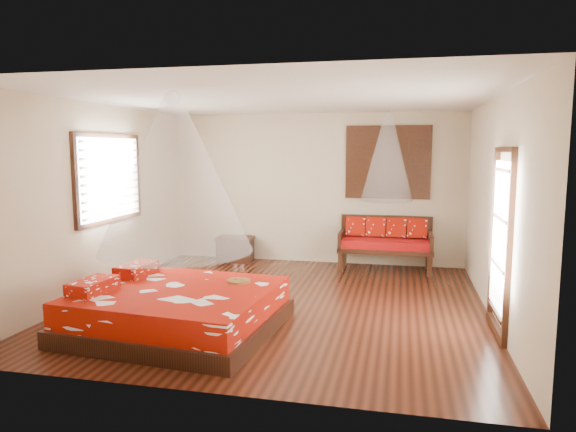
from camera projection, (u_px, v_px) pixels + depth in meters
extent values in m
cube|color=black|center=(282.00, 303.00, 7.17)|extent=(5.50, 5.50, 0.02)
cube|color=white|center=(281.00, 98.00, 6.81)|extent=(5.50, 5.50, 0.02)
cube|color=beige|center=(100.00, 199.00, 7.58)|extent=(0.02, 5.50, 2.80)
cube|color=beige|center=(497.00, 208.00, 6.40)|extent=(0.02, 5.50, 2.80)
cube|color=beige|center=(315.00, 189.00, 9.67)|extent=(5.50, 0.02, 2.80)
cube|color=beige|center=(207.00, 237.00, 4.32)|extent=(5.50, 0.02, 2.80)
cube|color=black|center=(179.00, 322.00, 6.09)|extent=(2.42, 2.22, 0.20)
cube|color=#991104|center=(178.00, 301.00, 6.06)|extent=(2.31, 2.12, 0.30)
cube|color=#991104|center=(93.00, 286.00, 5.88)|extent=(0.37, 0.62, 0.15)
cube|color=#991104|center=(136.00, 269.00, 6.69)|extent=(0.37, 0.62, 0.15)
cube|color=black|center=(341.00, 260.00, 8.96)|extent=(0.08, 0.08, 0.42)
cube|color=black|center=(430.00, 264.00, 8.63)|extent=(0.08, 0.08, 0.42)
cube|color=black|center=(344.00, 253.00, 9.54)|extent=(0.08, 0.08, 0.42)
cube|color=black|center=(428.00, 257.00, 9.22)|extent=(0.08, 0.08, 0.42)
cube|color=black|center=(385.00, 249.00, 9.06)|extent=(1.63, 0.72, 0.08)
cube|color=#9A050E|center=(385.00, 243.00, 9.05)|extent=(1.57, 0.66, 0.14)
cube|color=black|center=(386.00, 230.00, 9.34)|extent=(1.63, 0.06, 0.55)
cube|color=black|center=(342.00, 239.00, 9.21)|extent=(0.06, 0.72, 0.30)
cube|color=black|center=(431.00, 242.00, 8.88)|extent=(0.06, 0.72, 0.30)
cube|color=#991104|center=(356.00, 227.00, 9.33)|extent=(0.34, 0.19, 0.36)
cube|color=#991104|center=(376.00, 228.00, 9.25)|extent=(0.34, 0.19, 0.36)
cube|color=#991104|center=(396.00, 228.00, 9.18)|extent=(0.34, 0.19, 0.36)
cube|color=#991104|center=(417.00, 229.00, 9.10)|extent=(0.34, 0.19, 0.36)
cube|color=black|center=(235.00, 250.00, 9.84)|extent=(0.67, 0.50, 0.42)
cube|color=black|center=(235.00, 238.00, 9.81)|extent=(0.71, 0.54, 0.05)
cube|color=black|center=(388.00, 162.00, 9.28)|extent=(1.52, 0.06, 1.32)
cube|color=black|center=(388.00, 162.00, 9.27)|extent=(1.35, 0.04, 1.10)
cube|color=black|center=(109.00, 178.00, 7.73)|extent=(0.08, 1.74, 1.34)
cube|color=silver|center=(112.00, 178.00, 7.72)|extent=(0.04, 1.54, 1.10)
cube|color=black|center=(501.00, 244.00, 5.87)|extent=(0.08, 1.02, 2.16)
cube|color=white|center=(499.00, 236.00, 5.87)|extent=(0.03, 0.82, 1.70)
cylinder|color=brown|center=(239.00, 281.00, 6.34)|extent=(0.29, 0.29, 0.03)
cone|color=white|center=(175.00, 174.00, 5.86)|extent=(1.77, 1.77, 1.80)
cone|color=white|center=(387.00, 157.00, 8.81)|extent=(0.89, 0.89, 1.50)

